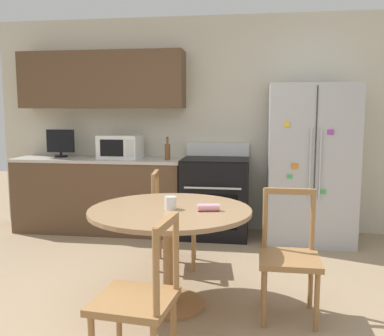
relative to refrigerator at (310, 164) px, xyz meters
name	(u,v)px	position (x,y,z in m)	size (l,w,h in m)	color
ground_plane	(149,328)	(-1.30, -2.22, -0.88)	(14.00, 14.00, 0.00)	#9E8466
back_wall	(175,113)	(-1.61, 0.37, 0.56)	(5.20, 0.44, 2.60)	beige
kitchen_counter	(101,194)	(-2.48, 0.07, -0.43)	(2.06, 0.64, 0.90)	brown
refrigerator	(310,164)	(0.00, 0.00, 0.00)	(0.93, 0.75, 1.75)	#B2B5BA
oven_range	(215,197)	(-1.07, 0.04, -0.41)	(0.76, 0.68, 1.08)	black
microwave	(120,147)	(-2.22, 0.08, 0.16)	(0.48, 0.38, 0.28)	white
countertop_tv	(61,142)	(-3.00, 0.11, 0.20)	(0.34, 0.16, 0.34)	black
counter_bottle	(167,151)	(-1.63, -0.01, 0.12)	(0.07, 0.07, 0.27)	brown
dining_table	(170,228)	(-1.23, -1.86, -0.27)	(1.20, 1.20, 0.75)	#997551
dining_chair_near	(139,301)	(-1.23, -2.73, -0.44)	(0.46, 0.46, 0.90)	#9E7042
dining_chair_far	(173,221)	(-1.38, -1.00, -0.44)	(0.47, 0.47, 0.90)	#9E7042
dining_chair_right	(289,257)	(-0.36, -1.89, -0.44)	(0.42, 0.42, 0.90)	#9E7042
candle_glass	(171,204)	(-1.22, -1.87, -0.09)	(0.09, 0.09, 0.09)	silver
folded_napkin	(209,207)	(-0.94, -1.90, -0.10)	(0.16, 0.08, 0.05)	pink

